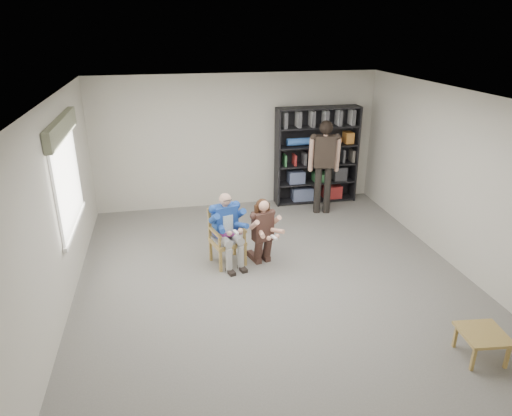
{
  "coord_description": "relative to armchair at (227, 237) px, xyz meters",
  "views": [
    {
      "loc": [
        -1.54,
        -5.84,
        3.73
      ],
      "look_at": [
        -0.2,
        0.6,
        1.05
      ],
      "focal_mm": 32.0,
      "sensor_mm": 36.0,
      "label": 1
    }
  ],
  "objects": [
    {
      "name": "floor",
      "position": [
        0.63,
        -0.84,
        -0.48
      ],
      "size": [
        6.0,
        7.0,
        0.01
      ],
      "primitive_type": "cube",
      "color": "slate",
      "rests_on": "ground"
    },
    {
      "name": "kneeling_woman",
      "position": [
        0.58,
        -0.12,
        0.09
      ],
      "size": [
        0.66,
        0.86,
        1.13
      ],
      "primitive_type": null,
      "rotation": [
        0.0,
        0.0,
        0.27
      ],
      "color": "#3A221D",
      "rests_on": "floor"
    },
    {
      "name": "window_left",
      "position": [
        -2.32,
        0.16,
        1.15
      ],
      "size": [
        0.16,
        2.0,
        1.75
      ],
      "primitive_type": null,
      "color": "white",
      "rests_on": "room_shell"
    },
    {
      "name": "bookshelf",
      "position": [
        2.33,
        2.44,
        0.57
      ],
      "size": [
        1.8,
        0.38,
        2.1
      ],
      "primitive_type": null,
      "color": "black",
      "rests_on": "floor"
    },
    {
      "name": "standing_man",
      "position": [
        2.26,
        1.78,
        0.49
      ],
      "size": [
        0.66,
        0.46,
        1.93
      ],
      "primitive_type": null,
      "rotation": [
        0.0,
        0.0,
        -0.22
      ],
      "color": "#2B231C",
      "rests_on": "floor"
    },
    {
      "name": "armchair",
      "position": [
        0.0,
        0.0,
        0.0
      ],
      "size": [
        0.68,
        0.66,
        0.95
      ],
      "primitive_type": null,
      "rotation": [
        0.0,
        0.0,
        0.27
      ],
      "color": "olive",
      "rests_on": "floor"
    },
    {
      "name": "seated_man",
      "position": [
        0.0,
        0.0,
        0.14
      ],
      "size": [
        0.71,
        0.86,
        1.24
      ],
      "primitive_type": null,
      "rotation": [
        0.0,
        0.0,
        0.27
      ],
      "color": "navy",
      "rests_on": "floor"
    },
    {
      "name": "room_shell",
      "position": [
        0.63,
        -0.84,
        0.92
      ],
      "size": [
        6.0,
        7.0,
        2.8
      ],
      "primitive_type": null,
      "color": "beige",
      "rests_on": "ground"
    },
    {
      "name": "side_table",
      "position": [
        2.61,
        -2.91,
        -0.3
      ],
      "size": [
        0.57,
        0.57,
        0.35
      ],
      "primitive_type": null,
      "rotation": [
        0.0,
        0.0,
        -0.11
      ],
      "color": "olive",
      "rests_on": "floor"
    }
  ]
}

